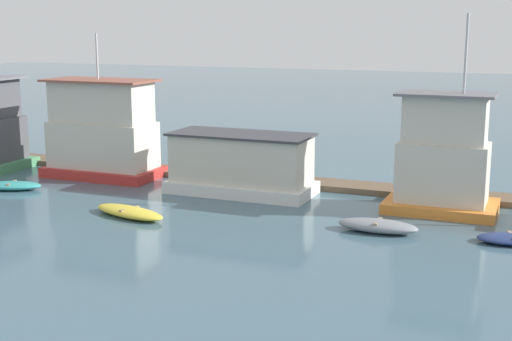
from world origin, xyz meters
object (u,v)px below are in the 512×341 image
dinghy_yellow (130,212)px  dinghy_grey (378,226)px  houseboat_orange (443,159)px  houseboat_white (241,164)px  dinghy_navy (512,239)px  houseboat_red (102,132)px  dinghy_teal (12,186)px

dinghy_yellow → dinghy_grey: (10.86, 1.84, 0.05)m
dinghy_yellow → houseboat_orange: bearing=26.4°
houseboat_white → houseboat_orange: 10.03m
houseboat_white → dinghy_grey: (8.05, -4.29, -1.22)m
houseboat_white → dinghy_navy: houseboat_white is taller
houseboat_red → houseboat_orange: bearing=-1.8°
dinghy_grey → dinghy_navy: dinghy_grey is taller
dinghy_teal → dinghy_grey: size_ratio=1.01×
houseboat_red → dinghy_grey: bearing=-16.7°
houseboat_orange → dinghy_navy: bearing=-50.4°
dinghy_navy → houseboat_white: bearing=164.0°
houseboat_white → dinghy_navy: 13.90m
houseboat_red → dinghy_grey: size_ratio=2.38×
houseboat_orange → dinghy_yellow: bearing=-153.6°
houseboat_orange → houseboat_red: bearing=178.2°
houseboat_white → dinghy_teal: 12.12m
houseboat_white → dinghy_navy: (13.30, -3.81, -1.31)m
houseboat_red → dinghy_grey: (16.89, -5.08, -2.28)m
dinghy_navy → houseboat_red: bearing=168.3°
houseboat_white → dinghy_grey: bearing=-28.1°
houseboat_red → dinghy_navy: houseboat_red is taller
houseboat_white → dinghy_yellow: houseboat_white is taller
houseboat_red → houseboat_orange: houseboat_orange is taller
houseboat_white → dinghy_navy: size_ratio=2.48×
houseboat_red → dinghy_teal: 5.82m
dinghy_teal → dinghy_navy: dinghy_teal is taller
dinghy_teal → dinghy_grey: (19.45, -0.41, 0.05)m
houseboat_white → dinghy_grey: houseboat_white is taller
houseboat_orange → houseboat_white: bearing=-178.8°
houseboat_red → houseboat_orange: size_ratio=0.89×
dinghy_teal → dinghy_grey: 19.46m
dinghy_navy → dinghy_yellow: bearing=-171.8°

